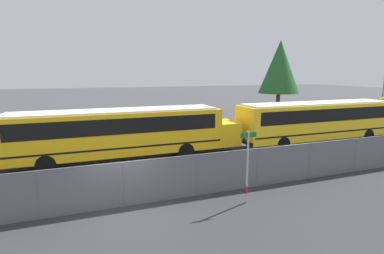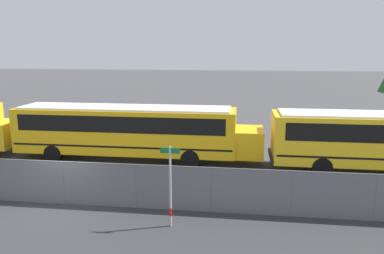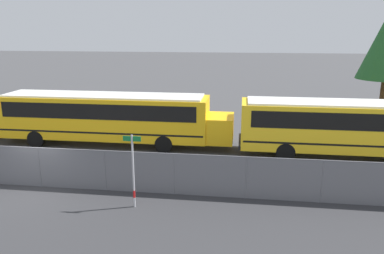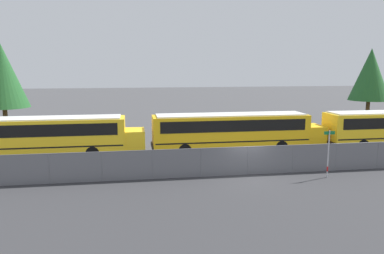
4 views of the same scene
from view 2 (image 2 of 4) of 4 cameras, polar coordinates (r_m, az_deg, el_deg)
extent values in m
plane|color=#424244|center=(16.57, -18.77, -11.03)|extent=(200.00, 200.00, 0.00)
cube|color=#9EA0A5|center=(16.24, -18.98, -8.08)|extent=(114.56, 0.03, 1.81)
cube|color=slate|center=(16.23, -19.00, -8.09)|extent=(114.56, 0.01, 1.81)
cylinder|color=slate|center=(15.97, -19.19, -5.01)|extent=(114.56, 0.05, 0.05)
cylinder|color=slate|center=(16.24, -18.98, -8.08)|extent=(0.07, 0.07, 1.81)
cylinder|color=slate|center=(15.18, -8.60, -8.96)|extent=(0.07, 0.07, 1.81)
cylinder|color=slate|center=(14.66, 2.96, -9.59)|extent=(0.07, 0.07, 1.81)
cylinder|color=slate|center=(14.76, 14.89, -9.84)|extent=(0.07, 0.07, 1.81)
cylinder|color=slate|center=(15.46, 26.20, -9.70)|extent=(0.07, 0.07, 1.81)
cube|color=yellow|center=(25.19, -26.75, -0.95)|extent=(1.50, 2.34, 1.48)
cube|color=yellow|center=(21.65, -10.09, -0.42)|extent=(12.49, 2.54, 2.47)
cube|color=black|center=(21.54, -10.15, 0.99)|extent=(11.49, 2.58, 0.89)
cube|color=black|center=(21.80, -10.03, -2.20)|extent=(12.24, 2.57, 0.10)
cube|color=yellow|center=(20.78, 8.70, -2.29)|extent=(1.50, 2.34, 1.48)
cube|color=black|center=(24.51, -24.19, -2.47)|extent=(0.12, 2.54, 0.24)
cube|color=silver|center=(21.42, -10.22, 2.94)|extent=(11.87, 2.29, 0.10)
cylinder|color=black|center=(22.22, 0.50, -3.20)|extent=(1.01, 0.28, 1.01)
cylinder|color=black|center=(20.03, -0.30, -4.88)|extent=(1.01, 0.28, 1.01)
cylinder|color=black|center=(24.38, -17.89, -2.43)|extent=(1.01, 0.28, 1.01)
cylinder|color=black|center=(22.39, -20.39, -3.84)|extent=(1.01, 0.28, 1.01)
cube|color=black|center=(20.45, 11.90, -4.35)|extent=(0.12, 2.54, 0.24)
cylinder|color=black|center=(21.92, 18.01, -4.00)|extent=(1.01, 0.28, 1.01)
cylinder|color=black|center=(19.75, 19.19, -5.80)|extent=(1.01, 0.28, 1.01)
cylinder|color=#B7B7BC|center=(13.35, -3.31, -9.14)|extent=(0.08, 0.08, 2.97)
cylinder|color=red|center=(13.71, -3.26, -12.79)|extent=(0.09, 0.09, 0.30)
cube|color=#147238|center=(12.93, -3.38, -3.61)|extent=(0.70, 0.02, 0.20)
camera|label=1|loc=(8.82, -66.42, -2.11)|focal=28.00mm
camera|label=3|loc=(1.98, 127.42, 10.12)|focal=35.00mm
camera|label=4|loc=(16.60, -113.66, -2.72)|focal=35.00mm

